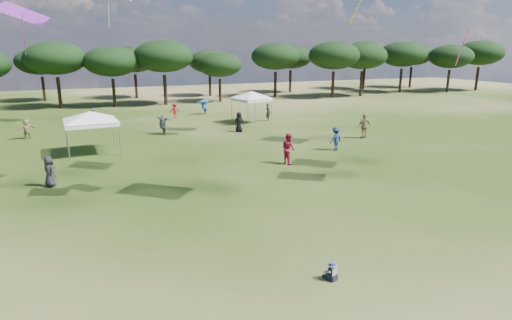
# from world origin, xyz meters

# --- Properties ---
(tree_line) EXTENTS (108.78, 17.63, 7.77)m
(tree_line) POSITION_xyz_m (2.39, 47.41, 5.42)
(tree_line) COLOR black
(tree_line) RESTS_ON ground
(tent_left) EXTENTS (6.44, 6.44, 3.06)m
(tent_left) POSITION_xyz_m (-5.57, 21.49, 2.63)
(tent_left) COLOR gray
(tent_left) RESTS_ON ground
(tent_right) EXTENTS (5.46, 5.46, 3.18)m
(tent_right) POSITION_xyz_m (8.22, 28.43, 2.76)
(tent_right) COLOR gray
(tent_right) RESTS_ON ground
(toddler) EXTENTS (0.43, 0.46, 0.57)m
(toddler) POSITION_xyz_m (0.54, 2.10, 0.25)
(toddler) COLOR black
(toddler) RESTS_ON ground
(festival_crowd) EXTENTS (27.17, 21.97, 1.88)m
(festival_crowd) POSITION_xyz_m (1.06, 25.40, 0.84)
(festival_crowd) COLOR navy
(festival_crowd) RESTS_ON ground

